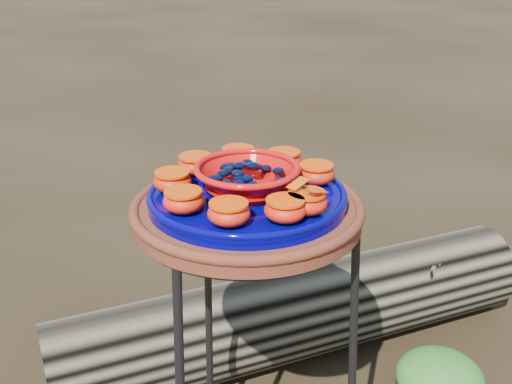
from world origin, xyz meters
name	(u,v)px	position (x,y,z in m)	size (l,w,h in m)	color
plant_stand	(248,378)	(0.00, 0.00, 0.35)	(0.44, 0.44, 0.70)	black
terracotta_saucer	(247,213)	(0.00, 0.00, 0.72)	(0.41, 0.41, 0.03)	maroon
cobalt_plate	(247,198)	(0.00, 0.00, 0.74)	(0.35, 0.35, 0.02)	#010057
red_bowl	(247,180)	(0.00, 0.00, 0.78)	(0.17, 0.17, 0.05)	red
glass_gems	(247,160)	(0.00, 0.00, 0.82)	(0.14, 0.14, 0.02)	black
orange_half_0	(307,203)	(0.05, -0.12, 0.77)	(0.07, 0.07, 0.04)	red
orange_half_1	(316,174)	(0.13, -0.02, 0.77)	(0.07, 0.07, 0.04)	red
orange_half_2	(284,160)	(0.11, 0.07, 0.77)	(0.07, 0.07, 0.04)	red
orange_half_3	(238,157)	(0.04, 0.12, 0.77)	(0.07, 0.07, 0.04)	red
orange_half_4	(196,165)	(-0.05, 0.12, 0.77)	(0.07, 0.07, 0.04)	red
orange_half_5	(173,182)	(-0.12, 0.06, 0.77)	(0.07, 0.07, 0.04)	red
orange_half_6	(183,201)	(-0.13, -0.03, 0.77)	(0.07, 0.07, 0.04)	red
orange_half_7	(229,213)	(-0.08, -0.10, 0.77)	(0.07, 0.07, 0.04)	red
orange_half_8	(285,210)	(0.00, -0.13, 0.77)	(0.07, 0.07, 0.04)	red
butterfly	(307,188)	(0.05, -0.12, 0.80)	(0.08, 0.05, 0.01)	#D14F05
driftwood_log	(296,313)	(0.37, 0.44, 0.13)	(1.43, 0.37, 0.27)	black
foliage_right	(440,376)	(0.62, 0.10, 0.06)	(0.24, 0.24, 0.12)	#2F6B26
foliage_back	(132,369)	(-0.13, 0.47, 0.08)	(0.31, 0.31, 0.16)	#2F6B26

